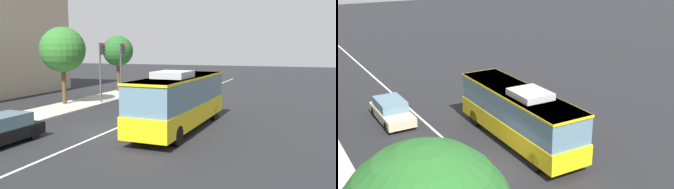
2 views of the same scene
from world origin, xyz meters
TOP-DOWN VIEW (x-y plane):
  - ground_plane at (0.00, 0.00)m, footprint 160.00×160.00m
  - sidewalk_kerb at (0.00, 7.20)m, footprint 80.00×3.58m
  - lane_centre_line at (0.00, 0.00)m, footprint 76.00×0.16m
  - transit_bus at (2.10, -3.60)m, footprint 10.07×2.78m
  - sedan_black at (-4.23, 3.51)m, footprint 4.51×1.83m
  - sedan_beige at (9.11, 1.74)m, footprint 4.51×1.85m
  - traffic_light_near_corner at (12.48, 5.77)m, footprint 0.32×0.62m
  - traffic_light_mid_block at (8.77, 5.71)m, footprint 0.33×0.62m
  - street_tree_kerbside_centre at (16.36, 8.34)m, footprint 3.23×3.23m
  - street_tree_kerbside_right at (6.94, 8.22)m, footprint 3.70×3.70m

SIDE VIEW (x-z plane):
  - ground_plane at x=0.00m, z-range 0.00..0.00m
  - lane_centre_line at x=0.00m, z-range 0.00..0.01m
  - sidewalk_kerb at x=0.00m, z-range 0.00..0.14m
  - sedan_black at x=-4.23m, z-range -0.01..1.46m
  - sedan_beige at x=9.11m, z-range -0.01..1.46m
  - transit_bus at x=2.10m, z-range 0.08..3.54m
  - traffic_light_near_corner at x=12.48m, z-range 0.96..6.16m
  - traffic_light_mid_block at x=8.77m, z-range 0.96..6.16m
  - street_tree_kerbside_centre at x=16.36m, z-range 1.38..7.43m
  - street_tree_kerbside_right at x=6.94m, z-range 1.35..7.80m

